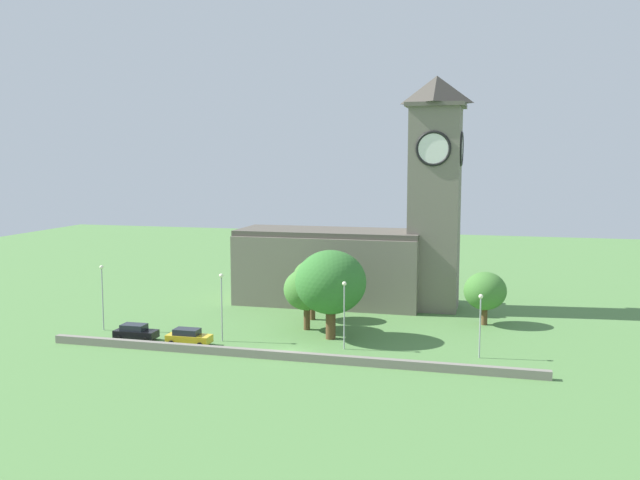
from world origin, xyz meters
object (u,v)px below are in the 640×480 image
object	(u,v)px
church	(364,243)
streetlamp_central	(344,304)
tree_churchyard	(331,282)
car_yellow	(189,337)
streetlamp_west_mid	(222,296)
car_black	(135,332)
tree_riverside_west	(307,290)
tree_riverside_east	(485,291)
streetlamp_west_end	(102,287)
streetlamp_east_mid	(480,315)
tree_by_tower	(313,278)

from	to	relation	value
church	streetlamp_central	xyz separation A→B (m)	(2.26, -21.71, -3.63)
tree_churchyard	car_yellow	bearing A→B (deg)	-155.49
car_yellow	streetlamp_west_mid	xyz separation A→B (m)	(2.76, 2.35, 3.94)
car_black	tree_churchyard	world-z (taller)	tree_churchyard
tree_churchyard	tree_riverside_west	world-z (taller)	tree_churchyard
streetlamp_central	tree_riverside_east	xyz separation A→B (m)	(13.53, 14.27, -0.68)
streetlamp_west_end	streetlamp_east_mid	xyz separation A→B (m)	(41.33, -0.54, -0.64)
car_yellow	streetlamp_east_mid	size ratio (longest dim) A/B	0.74
car_yellow	streetlamp_central	distance (m)	16.58
streetlamp_central	tree_riverside_east	world-z (taller)	streetlamp_central
streetlamp_east_mid	tree_by_tower	distance (m)	22.96
car_black	streetlamp_west_end	world-z (taller)	streetlamp_west_end
streetlamp_west_mid	car_yellow	bearing A→B (deg)	-139.62
streetlamp_east_mid	tree_churchyard	distance (m)	16.14
tree_riverside_east	tree_churchyard	world-z (taller)	tree_churchyard
car_black	tree_riverside_east	world-z (taller)	tree_riverside_east
car_black	tree_by_tower	world-z (taller)	tree_by_tower
streetlamp_east_mid	tree_by_tower	world-z (taller)	tree_by_tower
streetlamp_central	streetlamp_east_mid	world-z (taller)	streetlamp_central
car_yellow	tree_riverside_west	bearing A→B (deg)	43.13
car_yellow	tree_by_tower	size ratio (longest dim) A/B	0.64
streetlamp_west_mid	tree_riverside_east	size ratio (longest dim) A/B	1.17
streetlamp_west_mid	church	bearing A→B (deg)	63.56
tree_riverside_east	car_yellow	bearing A→B (deg)	-150.26
streetlamp_west_end	tree_riverside_west	size ratio (longest dim) A/B	1.06
tree_by_tower	tree_riverside_west	bearing A→B (deg)	-82.40
streetlamp_central	streetlamp_east_mid	xyz separation A→B (m)	(13.38, 0.26, -0.39)
tree_riverside_east	tree_riverside_west	bearing A→B (deg)	-159.12
tree_churchyard	church	bearing A→B (deg)	89.90
car_yellow	tree_riverside_east	distance (m)	34.08
car_yellow	church	bearing A→B (deg)	60.62
streetlamp_west_end	streetlamp_west_mid	distance (m)	14.82
tree_riverside_east	tree_by_tower	xyz separation A→B (m)	(-20.03, -2.55, 1.12)
car_black	streetlamp_central	bearing A→B (deg)	5.76
streetlamp_west_end	tree_by_tower	bearing A→B (deg)	26.97
streetlamp_west_mid	tree_by_tower	bearing A→B (deg)	60.80
church	tree_riverside_east	distance (m)	17.99
tree_churchyard	tree_riverside_east	bearing A→B (deg)	33.86
church	car_yellow	xyz separation A→B (m)	(-13.67, -24.29, -7.41)
tree_riverside_east	tree_riverside_west	world-z (taller)	tree_riverside_west
streetlamp_east_mid	tree_churchyard	size ratio (longest dim) A/B	0.66
car_yellow	tree_riverside_west	world-z (taller)	tree_riverside_west
car_black	car_yellow	world-z (taller)	car_black
tree_churchyard	car_black	bearing A→B (deg)	-163.54
streetlamp_west_end	streetlamp_west_mid	bearing A→B (deg)	-3.95
church	car_black	xyz separation A→B (m)	(-19.97, -23.96, -7.40)
church	streetlamp_west_mid	size ratio (longest dim) A/B	4.07
streetlamp_west_end	streetlamp_central	distance (m)	27.97
tree_riverside_west	streetlamp_east_mid	bearing A→B (deg)	-18.98
streetlamp_central	tree_riverside_west	size ratio (longest dim) A/B	1.00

